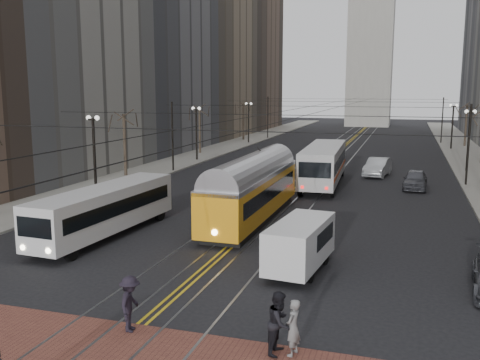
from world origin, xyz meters
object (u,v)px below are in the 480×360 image
Objects in this scene: rear_bus at (324,166)px; sedan_grey at (415,179)px; streetcar at (252,194)px; pedestrian_b at (293,327)px; pedestrian_d at (130,304)px; sedan_silver at (378,167)px; transit_bus at (106,212)px; pedestrian_c at (280,322)px; cargo_van at (300,246)px.

rear_bus is 7.22m from sedan_grey.
sedan_grey is at bearing 55.09° from streetcar.
rear_bus reaches higher than pedestrian_b.
pedestrian_d is at bearing -77.66° from pedestrian_b.
rear_bus is at bearing -114.12° from sedan_silver.
transit_bus is 15.30m from pedestrian_c.
sedan_silver is 2.59× the size of pedestrian_c.
pedestrian_b is at bearing -83.95° from pedestrian_c.
transit_bus reaches higher than cargo_van.
pedestrian_c is (-4.12, -29.08, 0.21)m from sedan_grey.
transit_bus is at bearing -116.39° from pedestrian_b.
sedan_grey is 0.90× the size of sedan_silver.
transit_bus is 0.81× the size of streetcar.
sedan_grey is 29.32m from pedestrian_b.
transit_bus is 6.18× the size of pedestrian_b.
streetcar is 2.96× the size of sedan_grey.
streetcar is 1.06× the size of rear_bus.
transit_bus reaches higher than sedan_silver.
streetcar is at bearing -9.69° from pedestrian_d.
sedan_silver is at bearing 72.06° from streetcar.
pedestrian_b is at bearing -74.79° from cargo_van.
streetcar is 6.85× the size of pedestrian_c.
rear_bus is at bearing 68.83° from transit_bus.
rear_bus is at bearing 12.11° from pedestrian_c.
sedan_grey is 30.46m from pedestrian_d.
pedestrian_c is at bearing -95.22° from sedan_grey.
pedestrian_d is (-9.06, -29.08, 0.18)m from sedan_grey.
sedan_silver is at bearing 54.36° from rear_bus.
sedan_grey is at bearing 54.21° from transit_bus.
sedan_silver is 34.79m from pedestrian_c.
sedan_silver is 35.27m from pedestrian_d.
pedestrian_d is at bearing -88.29° from streetcar.
cargo_van is 7.54m from pedestrian_b.
sedan_grey is at bearing -2.02° from pedestrian_c.
pedestrian_c is (0.84, -7.44, -0.12)m from cargo_van.
streetcar reaches higher than cargo_van.
sedan_silver is at bearing 4.49° from pedestrian_c.
cargo_van is at bearing -84.87° from sedan_silver.
streetcar is at bearing 24.89° from pedestrian_c.
pedestrian_c is at bearing -86.59° from rear_bus.
sedan_grey is (7.16, 0.45, -0.85)m from rear_bus.
transit_bus is 2.14× the size of sedan_silver.
pedestrian_b is at bearing -69.59° from streetcar.
rear_bus reaches higher than cargo_van.
pedestrian_c is at bearing -77.87° from cargo_van.
rear_bus is at bearing -173.60° from sedan_grey.
cargo_van is 2.65× the size of pedestrian_d.
rear_bus is 6.44× the size of pedestrian_c.
transit_bus is 11.92m from pedestrian_d.
pedestrian_b is 0.93× the size of pedestrian_d.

